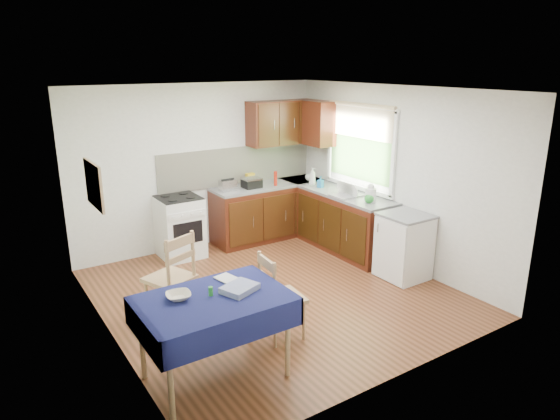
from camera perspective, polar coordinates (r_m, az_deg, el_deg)
floor at (r=6.39m, az=-0.66°, el=-9.37°), size 4.20×4.20×0.00m
ceiling at (r=5.75m, az=-0.74°, el=13.63°), size 4.00×4.20×0.02m
wall_back at (r=7.75m, az=-9.12°, el=4.90°), size 4.00×0.02×2.50m
wall_front at (r=4.41m, az=14.22°, el=-4.52°), size 4.00×0.02×2.50m
wall_left at (r=5.20m, az=-19.63°, el=-1.75°), size 0.02×4.20×2.50m
wall_right at (r=7.19m, az=12.89°, el=3.77°), size 0.02×4.20×2.50m
base_cabinets at (r=7.91m, az=2.70°, el=-0.81°), size 1.90×2.30×0.86m
worktop_back at (r=8.05m, az=-1.29°, el=2.85°), size 1.90×0.60×0.04m
worktop_right at (r=7.53m, az=7.58°, el=1.73°), size 0.60×1.70×0.04m
worktop_corner at (r=8.41m, az=2.47°, el=3.43°), size 0.60×0.60×0.04m
splashback at (r=8.03m, az=-4.82°, el=5.09°), size 2.70×0.02×0.60m
upper_cabinets at (r=8.14m, az=1.54°, el=9.94°), size 1.20×0.85×0.70m
stove at (r=7.50m, az=-11.37°, el=-1.89°), size 0.60×0.61×0.92m
window at (r=7.59m, az=9.12°, el=7.72°), size 0.04×1.48×1.26m
fridge at (r=6.85m, az=13.99°, el=-4.03°), size 0.58×0.60×0.89m
corkboard at (r=5.39m, az=-20.47°, el=2.68°), size 0.04×0.62×0.47m
dining_table at (r=4.55m, az=-7.59°, el=-11.07°), size 1.32×0.90×0.80m
chair_far at (r=5.66m, az=-12.18°, el=-7.23°), size 0.59×0.59×1.03m
chair_near at (r=5.22m, az=-0.22°, el=-9.61°), size 0.45×0.45×0.93m
toaster at (r=7.64m, az=-5.99°, el=2.83°), size 0.25×0.15×0.19m
sandwich_press at (r=7.81m, az=-3.26°, el=3.12°), size 0.27×0.23×0.16m
sauce_bottle at (r=7.92m, az=-0.52°, el=3.62°), size 0.05×0.05×0.23m
yellow_packet at (r=8.05m, az=-3.42°, el=3.60°), size 0.15×0.12×0.17m
dish_rack at (r=7.40m, az=7.66°, el=1.80°), size 0.44×0.33×0.21m
kettle at (r=7.10m, az=10.32°, el=1.82°), size 0.16×0.16×0.26m
cup at (r=8.29m, az=3.33°, el=3.72°), size 0.16×0.16×0.10m
soap_bottle_a at (r=7.98m, az=3.71°, el=3.85°), size 0.14×0.14×0.27m
soap_bottle_b at (r=7.83m, az=4.64°, el=3.21°), size 0.10×0.10×0.18m
soap_bottle_c at (r=7.06m, az=10.17°, el=1.50°), size 0.16×0.16×0.18m
plate_bowl at (r=4.52m, az=-11.53°, el=-9.61°), size 0.26×0.26×0.05m
book at (r=4.79m, az=-6.85°, el=-8.09°), size 0.21×0.25×0.02m
spice_jar at (r=4.53m, az=-7.93°, el=-9.18°), size 0.04×0.04×0.08m
tea_towel at (r=4.59m, az=-4.64°, el=-8.91°), size 0.37×0.34×0.06m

